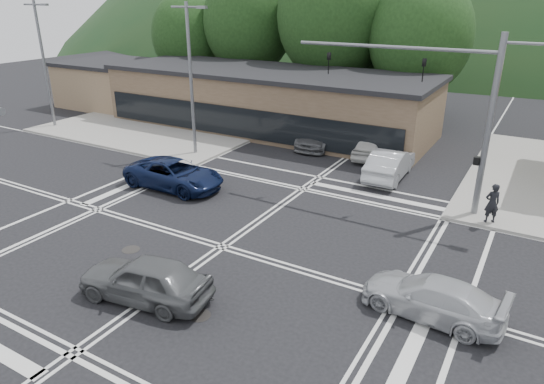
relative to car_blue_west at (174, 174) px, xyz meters
The scene contains 20 objects.
ground 7.18m from the car_blue_west, 34.32° to the right, with size 120.00×120.00×0.00m, color black.
sidewalk_nw 14.27m from the car_blue_west, 129.67° to the left, with size 16.00×16.00×0.15m, color gray.
commercial_row 13.20m from the car_blue_west, 99.21° to the left, with size 24.00×8.00×4.00m, color brown.
commercial_nw 22.30m from the car_blue_west, 144.37° to the left, with size 8.00×7.00×3.60m, color #846B4F.
hill_north 86.18m from the car_blue_west, 86.08° to the left, with size 252.00×126.00×140.00m, color #19381A.
tree_n_a 22.48m from the car_blue_west, 112.08° to the left, with size 8.00×8.00×11.75m.
tree_n_b 21.18m from the car_blue_west, 90.30° to the left, with size 9.00×9.00×12.98m.
tree_n_c 21.90m from the car_blue_west, 70.95° to the left, with size 7.60×7.60×10.87m.
tree_n_d 24.18m from the car_blue_west, 126.62° to the left, with size 6.80×6.80×9.76m.
tree_n_e 25.12m from the car_blue_west, 80.77° to the left, with size 8.40×8.40×11.98m.
streetlight_nw 7.05m from the car_blue_west, 117.08° to the left, with size 2.50×0.25×9.00m.
streetlight_w 17.34m from the car_blue_west, 162.77° to the left, with size 2.50×0.25×9.00m.
signal_mast_ne 14.18m from the car_blue_west, 18.01° to the left, with size 11.65×0.30×8.00m.
car_blue_west is the anchor object (origin of this frame).
car_grey_center 10.03m from the car_blue_west, 54.54° to the right, with size 1.81×4.50×1.53m, color #555759.
car_silver_east 14.79m from the car_blue_west, 17.00° to the right, with size 1.79×4.40×1.28m, color #B4B7BC.
car_queue_a 11.60m from the car_blue_west, 37.50° to the left, with size 1.69×4.83×1.59m, color #B2B5BA.
car_queue_b 12.29m from the car_blue_west, 54.29° to the left, with size 1.70×4.23×1.44m, color silver.
car_northbound 11.22m from the car_blue_west, 72.17° to the left, with size 2.11×5.20×1.51m, color #585A5D.
pedestrian 15.23m from the car_blue_west, 13.19° to the left, with size 0.65×0.43×1.78m, color black.
Camera 1 is at (10.32, -13.78, 9.40)m, focal length 32.00 mm.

